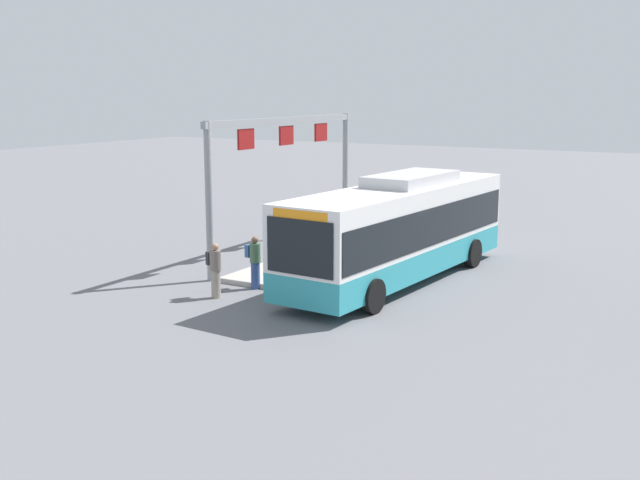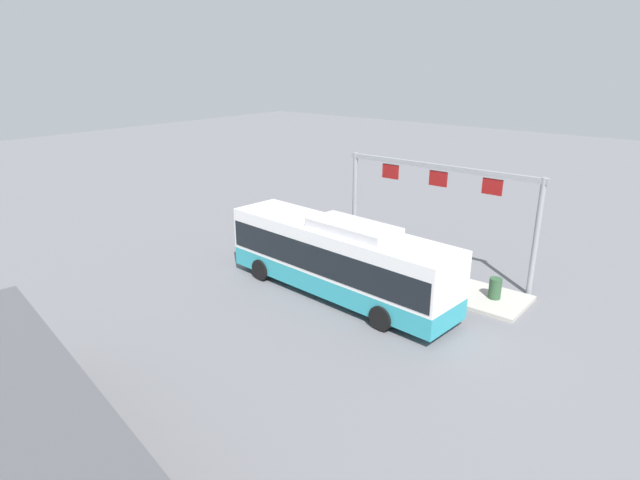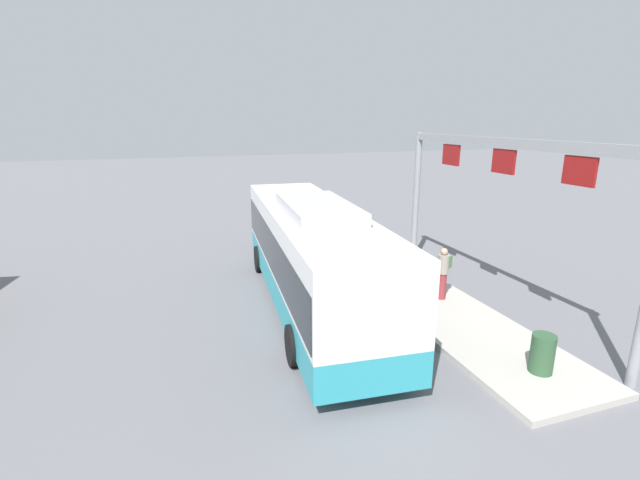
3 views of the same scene
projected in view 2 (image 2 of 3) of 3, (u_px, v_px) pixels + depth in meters
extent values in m
plane|color=slate|center=(337.00, 295.00, 23.13)|extent=(120.00, 120.00, 0.00)
cube|color=#B2ADA3|center=(417.00, 279.00, 24.59)|extent=(10.00, 2.80, 0.16)
cube|color=teal|center=(338.00, 278.00, 22.88)|extent=(11.15, 3.35, 0.85)
cube|color=white|center=(338.00, 249.00, 22.43)|extent=(11.15, 3.35, 1.90)
cube|color=black|center=(338.00, 253.00, 22.49)|extent=(10.93, 3.37, 1.20)
cube|color=black|center=(255.00, 224.00, 26.06)|extent=(0.21, 2.12, 1.50)
cube|color=#B7B7BC|center=(353.00, 227.00, 21.52)|extent=(3.97, 2.05, 0.36)
cube|color=orange|center=(255.00, 208.00, 25.73)|extent=(0.26, 1.75, 0.28)
cylinder|color=black|center=(261.00, 270.00, 24.56)|extent=(1.02, 0.38, 1.00)
cylinder|color=black|center=(298.00, 256.00, 26.20)|extent=(1.02, 0.38, 1.00)
cylinder|color=black|center=(381.00, 318.00, 20.00)|extent=(1.02, 0.38, 1.00)
cylinder|color=black|center=(417.00, 298.00, 21.64)|extent=(1.02, 0.38, 1.00)
cube|color=#EAAD14|center=(31.00, 458.00, 12.61)|extent=(10.96, 4.28, 0.85)
cube|color=#4C4C51|center=(20.00, 410.00, 12.16)|extent=(10.96, 4.28, 1.90)
cube|color=black|center=(22.00, 417.00, 12.23)|extent=(10.76, 4.29, 1.20)
cylinder|color=black|center=(49.00, 389.00, 15.69)|extent=(1.04, 0.47, 1.00)
cylinder|color=gray|center=(314.00, 241.00, 28.60)|extent=(0.37, 0.37, 0.85)
cylinder|color=slate|center=(313.00, 228.00, 28.37)|extent=(0.45, 0.45, 0.60)
sphere|color=#9E755B|center=(313.00, 221.00, 28.23)|extent=(0.22, 0.22, 0.22)
cube|color=#26262D|center=(318.00, 227.00, 28.47)|extent=(0.33, 0.28, 0.40)
cylinder|color=#334C8C|center=(331.00, 249.00, 27.41)|extent=(0.35, 0.35, 0.85)
cylinder|color=#476B4C|center=(331.00, 236.00, 27.17)|extent=(0.42, 0.42, 0.60)
sphere|color=brown|center=(331.00, 228.00, 27.04)|extent=(0.22, 0.22, 0.22)
cube|color=#335993|center=(335.00, 234.00, 27.30)|extent=(0.32, 0.25, 0.40)
cylinder|color=slate|center=(375.00, 261.00, 25.38)|extent=(0.34, 0.34, 0.85)
cylinder|color=black|center=(376.00, 247.00, 25.14)|extent=(0.41, 0.41, 0.60)
sphere|color=#9E755B|center=(376.00, 238.00, 25.01)|extent=(0.22, 0.22, 0.22)
cube|color=#4C8447|center=(380.00, 245.00, 25.28)|extent=(0.32, 0.24, 0.40)
cylinder|color=maroon|center=(407.00, 263.00, 25.16)|extent=(0.39, 0.39, 0.85)
cylinder|color=gray|center=(408.00, 248.00, 24.93)|extent=(0.47, 0.47, 0.60)
sphere|color=tan|center=(409.00, 240.00, 24.79)|extent=(0.22, 0.22, 0.22)
cube|color=#4C8447|center=(408.00, 246.00, 25.16)|extent=(0.33, 0.30, 0.40)
cylinder|color=gray|center=(536.00, 238.00, 22.35)|extent=(0.24, 0.24, 5.20)
cylinder|color=gray|center=(355.00, 202.00, 27.98)|extent=(0.24, 0.24, 5.20)
cube|color=gray|center=(439.00, 167.00, 24.36)|extent=(9.82, 0.20, 0.24)
cube|color=maroon|center=(492.00, 187.00, 23.00)|extent=(0.90, 0.08, 0.70)
cube|color=maroon|center=(438.00, 179.00, 24.54)|extent=(0.90, 0.08, 0.70)
cube|color=maroon|center=(390.00, 171.00, 26.09)|extent=(0.90, 0.08, 0.70)
cylinder|color=#2D5133|center=(495.00, 288.00, 22.30)|extent=(0.52, 0.52, 0.90)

